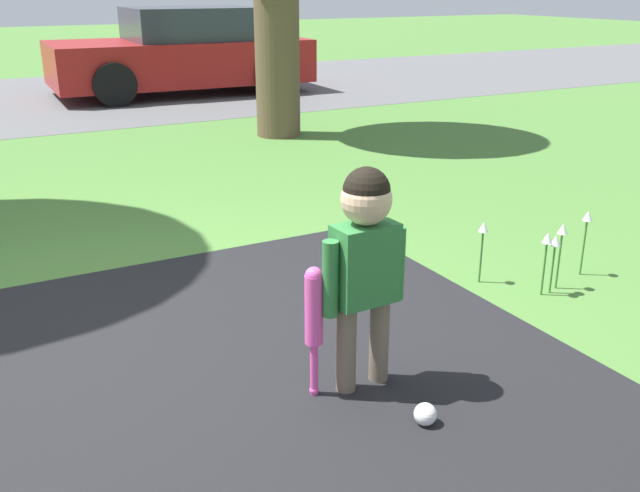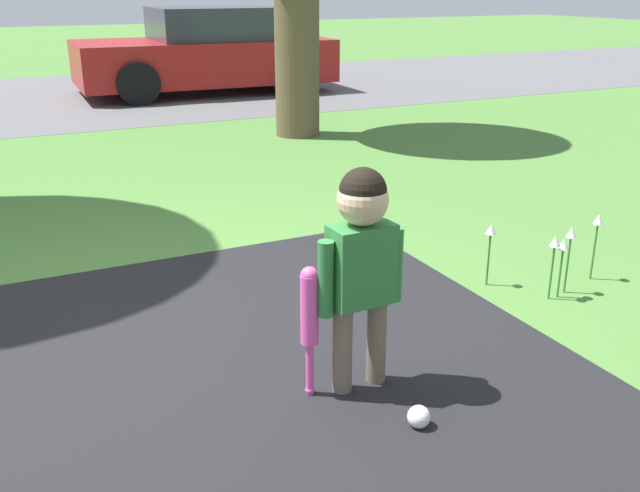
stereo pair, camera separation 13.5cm
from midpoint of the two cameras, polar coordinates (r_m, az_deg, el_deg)
name	(u,v)px [view 1 (the left image)]	position (r m, az deg, el deg)	size (l,w,h in m)	color
ground_plane	(113,343)	(3.80, -17.19, -7.45)	(60.00, 60.00, 0.00)	#477533
child	(365,249)	(3.00, 2.35, -0.26)	(0.41, 0.22, 1.01)	#6B5B4C
baseball_bat	(314,314)	(3.03, -1.78, -5.49)	(0.08, 0.08, 0.61)	#E54CA5
sports_ball	(425,414)	(3.02, 7.12, -13.22)	(0.10, 0.10, 0.10)	white
parked_car	(182,53)	(12.24, -11.29, 14.90)	(4.13, 2.20, 1.35)	maroon
flower_bed	(547,235)	(4.35, 16.86, 0.82)	(0.69, 0.38, 0.41)	#38702D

